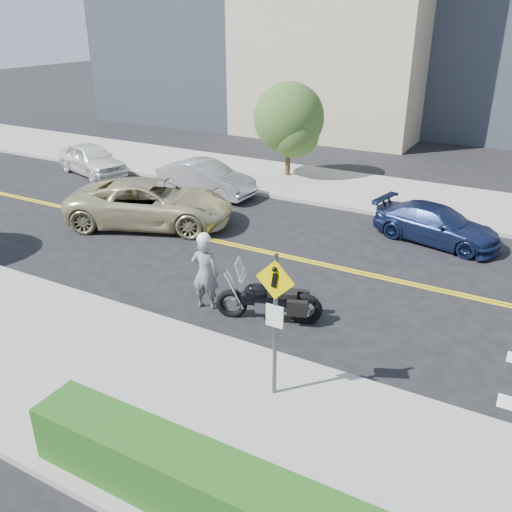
{
  "coord_description": "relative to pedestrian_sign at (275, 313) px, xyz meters",
  "views": [
    {
      "loc": [
        8.07,
        -14.05,
        7.0
      ],
      "look_at": [
        1.84,
        -2.76,
        1.2
      ],
      "focal_mm": 38.0,
      "sensor_mm": 36.0,
      "label": 1
    }
  ],
  "objects": [
    {
      "name": "sidewalk_near",
      "position": [
        -4.2,
        -1.19,
        -1.89
      ],
      "size": [
        60.0,
        5.0,
        0.15
      ],
      "primitive_type": "cube",
      "color": "#9E9B91",
      "rests_on": "ground_plane"
    },
    {
      "name": "ground_plane",
      "position": [
        -4.2,
        6.31,
        -1.96
      ],
      "size": [
        120.0,
        120.0,
        0.0
      ],
      "primitive_type": "plane",
      "color": "black",
      "rests_on": "ground"
    },
    {
      "name": "sidewalk_far",
      "position": [
        -4.2,
        13.81,
        -1.89
      ],
      "size": [
        60.0,
        5.0,
        0.15
      ],
      "primitive_type": "cube",
      "color": "#9E9B91",
      "rests_on": "ground_plane"
    },
    {
      "name": "suv",
      "position": [
        -8.29,
        6.52,
        -1.15
      ],
      "size": [
        6.4,
        4.68,
        1.62
      ],
      "primitive_type": "imported",
      "rotation": [
        0.0,
        0.0,
        1.96
      ],
      "color": "beige",
      "rests_on": "ground"
    },
    {
      "name": "parked_car_blue",
      "position": [
        1.01,
        9.81,
        -1.35
      ],
      "size": [
        4.46,
        2.53,
        1.22
      ],
      "primitive_type": "imported",
      "rotation": [
        0.0,
        0.0,
        1.36
      ],
      "color": "navy",
      "rests_on": "ground"
    },
    {
      "name": "motorcyclist",
      "position": [
        -3.21,
        2.43,
        -0.92
      ],
      "size": [
        0.81,
        0.63,
        2.08
      ],
      "rotation": [
        0.0,
        0.0,
        3.39
      ],
      "color": "silver",
      "rests_on": "ground"
    },
    {
      "name": "motorcycle",
      "position": [
        -1.51,
        2.67,
        -1.18
      ],
      "size": [
        2.66,
        1.59,
        1.55
      ],
      "primitive_type": null,
      "rotation": [
        0.0,
        0.0,
        0.34
      ],
      "color": "black",
      "rests_on": "ground"
    },
    {
      "name": "parked_car_white",
      "position": [
        -15.07,
        10.51,
        -1.25
      ],
      "size": [
        4.51,
        2.83,
        1.43
      ],
      "primitive_type": "imported",
      "rotation": [
        0.0,
        0.0,
        1.28
      ],
      "color": "white",
      "rests_on": "ground"
    },
    {
      "name": "parked_car_silver",
      "position": [
        -8.53,
        10.4,
        -1.25
      ],
      "size": [
        4.35,
        1.7,
        1.41
      ],
      "primitive_type": "imported",
      "rotation": [
        0.0,
        0.0,
        1.52
      ],
      "color": "#B4B6BD",
      "rests_on": "ground"
    },
    {
      "name": "tree_far_a",
      "position": [
        -6.66,
        14.36,
        0.77
      ],
      "size": [
        3.15,
        3.15,
        4.31
      ],
      "rotation": [
        0.0,
        0.0,
        -0.37
      ],
      "color": "#382619",
      "rests_on": "ground"
    },
    {
      "name": "pedestrian_sign",
      "position": [
        0.0,
        0.0,
        0.0
      ],
      "size": [
        0.78,
        0.08,
        3.0
      ],
      "color": "#4C4C51",
      "rests_on": "sidewalk_near"
    }
  ]
}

